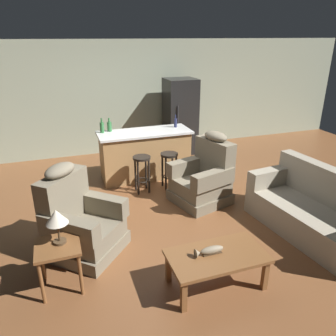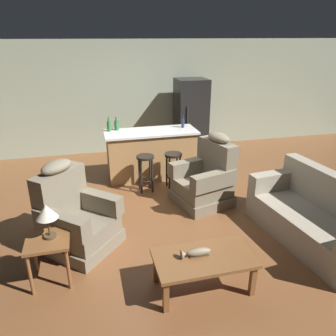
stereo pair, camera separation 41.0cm
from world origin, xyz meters
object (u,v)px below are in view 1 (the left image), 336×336
at_px(fish_figurine, 209,251).
at_px(couch, 315,212).
at_px(coffee_table, 217,259).
at_px(bottle_tall_green, 176,123).
at_px(refrigerator, 180,117).
at_px(bar_stool_left, 142,167).
at_px(recliner_near_island, 204,178).
at_px(kitchen_island, 145,154).
at_px(bar_stool_right, 169,164).
at_px(bottle_short_amber, 102,127).
at_px(recliner_near_lamp, 80,222).
at_px(end_table, 58,253).
at_px(table_lamp, 57,218).
at_px(bottle_wine_dark, 109,126).

distance_m(fish_figurine, couch, 1.96).
xyz_separation_m(coffee_table, bottle_tall_green, (0.76, 3.37, 0.68)).
relative_size(refrigerator, bottle_tall_green, 6.94).
relative_size(bar_stool_left, refrigerator, 0.39).
relative_size(fish_figurine, refrigerator, 0.19).
distance_m(recliner_near_island, kitchen_island, 1.48).
xyz_separation_m(coffee_table, couch, (1.82, 0.51, -0.02)).
xyz_separation_m(couch, bottle_tall_green, (-1.07, 2.86, 0.71)).
relative_size(coffee_table, recliner_near_island, 0.92).
bearing_deg(bar_stool_right, bottle_short_amber, 142.51).
xyz_separation_m(recliner_near_lamp, refrigerator, (2.66, 3.28, 0.46)).
bearing_deg(end_table, fish_figurine, -18.11).
bearing_deg(bar_stool_left, recliner_near_island, -36.97).
bearing_deg(couch, recliner_near_island, -59.73).
bearing_deg(bottle_short_amber, bar_stool_left, -56.27).
height_order(table_lamp, kitchen_island, table_lamp).
xyz_separation_m(coffee_table, end_table, (-1.66, 0.56, 0.10)).
bearing_deg(kitchen_island, bottle_short_amber, 166.48).
relative_size(couch, refrigerator, 1.13).
bearing_deg(recliner_near_lamp, refrigerator, 93.20).
bearing_deg(bottle_short_amber, bar_stool_right, -37.49).
height_order(fish_figurine, recliner_near_lamp, recliner_near_lamp).
xyz_separation_m(recliner_near_island, kitchen_island, (-0.67, 1.31, 0.06)).
height_order(fish_figurine, bottle_wine_dark, bottle_wine_dark).
xyz_separation_m(refrigerator, bottle_tall_green, (-0.53, -1.10, 0.17)).
xyz_separation_m(bar_stool_right, bottle_tall_green, (0.39, 0.73, 0.57)).
bearing_deg(bar_stool_left, recliner_near_lamp, -130.09).
bearing_deg(recliner_near_island, coffee_table, 53.00).
height_order(fish_figurine, end_table, end_table).
xyz_separation_m(couch, refrigerator, (-0.54, 3.96, 0.54)).
distance_m(kitchen_island, bar_stool_left, 0.67).
bearing_deg(bottle_wine_dark, bar_stool_right, -43.46).
xyz_separation_m(bar_stool_left, bottle_wine_dark, (-0.40, 0.87, 0.58)).
height_order(end_table, table_lamp, table_lamp).
bearing_deg(bar_stool_right, bar_stool_left, 180.00).
xyz_separation_m(end_table, bottle_tall_green, (2.42, 2.82, 0.58)).
bearing_deg(couch, bottle_tall_green, -75.83).
height_order(couch, recliner_near_island, recliner_near_island).
height_order(couch, table_lamp, table_lamp).
height_order(coffee_table, bottle_tall_green, bottle_tall_green).
distance_m(bar_stool_right, bottle_wine_dark, 1.39).
relative_size(kitchen_island, bottle_wine_dark, 6.91).
distance_m(end_table, bottle_short_amber, 3.11).
height_order(end_table, bottle_tall_green, bottle_tall_green).
distance_m(coffee_table, recliner_near_island, 2.09).
height_order(fish_figurine, bottle_short_amber, bottle_short_amber).
relative_size(bar_stool_right, bottle_wine_dark, 2.61).
bearing_deg(table_lamp, kitchen_island, 57.45).
xyz_separation_m(recliner_near_island, end_table, (-2.42, -1.40, 0.04)).
height_order(kitchen_island, bottle_tall_green, bottle_tall_green).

